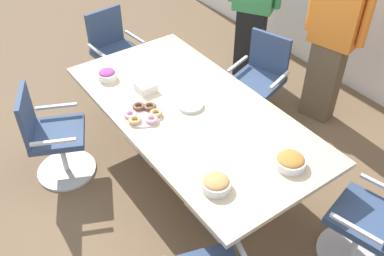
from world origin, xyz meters
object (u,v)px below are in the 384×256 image
(donut_platter, at_px, (144,114))
(napkin_pile, at_px, (146,87))
(person_standing_1, at_px, (333,36))
(conference_table, at_px, (192,121))
(snack_bowl_pretzels, at_px, (290,161))
(office_chair_2, at_px, (53,139))
(office_chair_4, at_px, (372,226))
(plate_stack, at_px, (190,105))
(person_standing_0, at_px, (254,3))
(office_chair_1, at_px, (116,56))
(snack_bowl_candy_mix, at_px, (107,75))
(office_chair_0, at_px, (259,84))
(snack_bowl_cookies, at_px, (216,183))

(donut_platter, xyz_separation_m, napkin_pile, (-0.30, 0.20, 0.02))
(person_standing_1, bearing_deg, conference_table, 73.83)
(conference_table, height_order, snack_bowl_pretzels, snack_bowl_pretzels)
(office_chair_2, bearing_deg, office_chair_4, 59.19)
(office_chair_4, bearing_deg, plate_stack, 94.24)
(conference_table, height_order, napkin_pile, napkin_pile)
(office_chair_4, bearing_deg, person_standing_0, 53.77)
(conference_table, height_order, office_chair_1, office_chair_1)
(conference_table, distance_m, office_chair_1, 1.71)
(donut_platter, bearing_deg, person_standing_1, 83.95)
(person_standing_0, bearing_deg, office_chair_1, 32.31)
(snack_bowl_candy_mix, bearing_deg, donut_platter, -0.84)
(office_chair_0, bearing_deg, office_chair_4, 145.14)
(snack_bowl_pretzels, distance_m, snack_bowl_cookies, 0.58)
(office_chair_0, height_order, donut_platter, office_chair_0)
(person_standing_0, height_order, person_standing_1, person_standing_1)
(office_chair_1, distance_m, snack_bowl_pretzels, 2.65)
(conference_table, bearing_deg, snack_bowl_cookies, -24.83)
(conference_table, distance_m, person_standing_1, 1.66)
(office_chair_0, bearing_deg, office_chair_1, 17.31)
(napkin_pile, bearing_deg, office_chair_1, 166.39)
(office_chair_1, bearing_deg, person_standing_0, 148.93)
(office_chair_4, bearing_deg, office_chair_0, 58.98)
(office_chair_0, bearing_deg, snack_bowl_candy_mix, 53.41)
(napkin_pile, bearing_deg, snack_bowl_pretzels, 14.44)
(conference_table, height_order, office_chair_4, office_chair_4)
(conference_table, height_order, snack_bowl_candy_mix, snack_bowl_candy_mix)
(person_standing_1, relative_size, snack_bowl_candy_mix, 10.63)
(office_chair_1, height_order, donut_platter, office_chair_1)
(snack_bowl_pretzels, distance_m, snack_bowl_candy_mix, 1.84)
(donut_platter, bearing_deg, office_chair_4, 28.14)
(donut_platter, height_order, plate_stack, donut_platter)
(donut_platter, bearing_deg, plate_stack, 73.94)
(plate_stack, bearing_deg, snack_bowl_pretzels, 10.19)
(snack_bowl_pretzels, bearing_deg, napkin_pile, -165.56)
(office_chair_4, distance_m, snack_bowl_pretzels, 0.76)
(person_standing_1, distance_m, snack_bowl_cookies, 2.14)
(office_chair_2, height_order, napkin_pile, office_chair_2)
(office_chair_0, relative_size, snack_bowl_cookies, 4.42)
(plate_stack, bearing_deg, office_chair_4, 17.94)
(office_chair_0, distance_m, plate_stack, 1.16)
(person_standing_0, distance_m, snack_bowl_cookies, 2.64)
(office_chair_2, bearing_deg, snack_bowl_candy_mix, 123.03)
(conference_table, xyz_separation_m, snack_bowl_cookies, (0.80, -0.37, 0.17))
(person_standing_1, relative_size, plate_stack, 8.14)
(office_chair_0, distance_m, donut_platter, 1.51)
(person_standing_0, distance_m, snack_bowl_candy_mix, 1.93)
(office_chair_1, height_order, snack_bowl_candy_mix, office_chair_1)
(office_chair_0, bearing_deg, plate_stack, 86.85)
(plate_stack, distance_m, napkin_pile, 0.45)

